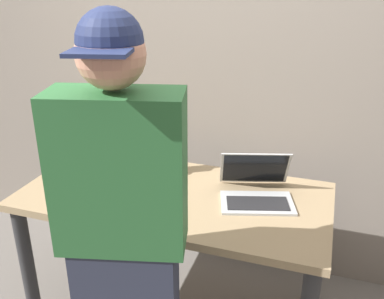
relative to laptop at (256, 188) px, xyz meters
The scene contains 6 objects.
desk 0.44m from the laptop, 167.39° to the right, with size 1.53×0.75×0.77m.
laptop is the anchor object (origin of this frame).
beer_bottle_dark 0.63m from the laptop, behind, with size 0.07×0.07×0.33m.
beer_bottle_amber 0.51m from the laptop, 161.75° to the left, with size 0.07×0.07×0.28m.
person_figure 0.78m from the laptop, 117.20° to the right, with size 0.48×0.36×1.71m.
back_wall 0.85m from the laptop, 123.87° to the left, with size 6.00×0.10×2.60m, color gray.
Camera 1 is at (0.68, -1.76, 1.80)m, focal length 39.84 mm.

